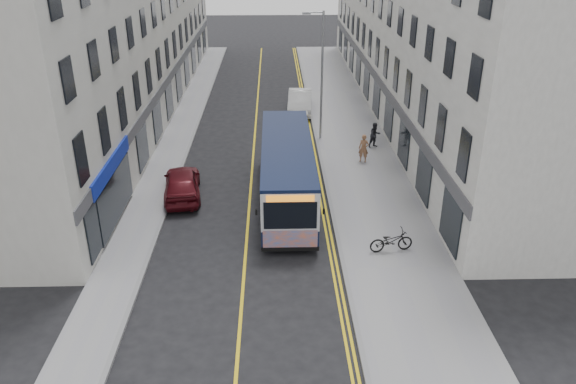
{
  "coord_description": "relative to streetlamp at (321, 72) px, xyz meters",
  "views": [
    {
      "loc": [
        1.24,
        -20.06,
        12.48
      ],
      "look_at": [
        1.86,
        2.81,
        1.6
      ],
      "focal_mm": 35.0,
      "sensor_mm": 36.0,
      "label": 1
    }
  ],
  "objects": [
    {
      "name": "bicycle",
      "position": [
        1.93,
        -13.95,
        -3.78
      ],
      "size": [
        1.93,
        0.92,
        0.97
      ],
      "primitive_type": "imported",
      "rotation": [
        0.0,
        0.0,
        1.73
      ],
      "color": "black",
      "rests_on": "pavement_east"
    },
    {
      "name": "city_bus",
      "position": [
        -2.3,
        -8.87,
        -2.7
      ],
      "size": [
        2.47,
        10.56,
        3.07
      ],
      "color": "black",
      "rests_on": "ground"
    },
    {
      "name": "kerb_east",
      "position": [
        -0.17,
        -2.0,
        -4.32
      ],
      "size": [
        0.18,
        64.0,
        0.13
      ],
      "primitive_type": "cube",
      "color": "slate",
      "rests_on": "ground"
    },
    {
      "name": "streetlamp",
      "position": [
        0.0,
        0.0,
        0.0
      ],
      "size": [
        1.32,
        0.18,
        8.0
      ],
      "color": "gray",
      "rests_on": "ground"
    },
    {
      "name": "road_centre_line",
      "position": [
        -4.17,
        -2.0,
        -4.38
      ],
      "size": [
        0.12,
        64.0,
        0.01
      ],
      "primitive_type": "cube",
      "color": "gold",
      "rests_on": "ground"
    },
    {
      "name": "ground",
      "position": [
        -4.17,
        -14.0,
        -4.38
      ],
      "size": [
        140.0,
        140.0,
        0.0
      ],
      "primitive_type": "plane",
      "color": "black",
      "rests_on": "ground"
    },
    {
      "name": "road_dbl_yellow_inner",
      "position": [
        -0.62,
        -2.0,
        -4.38
      ],
      "size": [
        0.1,
        64.0,
        0.01
      ],
      "primitive_type": "cube",
      "color": "gold",
      "rests_on": "ground"
    },
    {
      "name": "kerb_west",
      "position": [
        -8.17,
        -2.0,
        -4.32
      ],
      "size": [
        0.18,
        64.0,
        0.13
      ],
      "primitive_type": "cube",
      "color": "slate",
      "rests_on": "ground"
    },
    {
      "name": "pedestrian_far",
      "position": [
        3.28,
        -1.74,
        -3.49
      ],
      "size": [
        0.92,
        0.84,
        1.55
      ],
      "primitive_type": "imported",
      "rotation": [
        0.0,
        0.0,
        0.41
      ],
      "color": "black",
      "rests_on": "pavement_east"
    },
    {
      "name": "pavement_east",
      "position": [
        2.08,
        -2.0,
        -4.32
      ],
      "size": [
        4.5,
        64.0,
        0.12
      ],
      "primitive_type": "cube",
      "color": "gray",
      "rests_on": "ground"
    },
    {
      "name": "pedestrian_near",
      "position": [
        2.23,
        -4.07,
        -3.45
      ],
      "size": [
        0.68,
        0.56,
        1.62
      ],
      "primitive_type": "imported",
      "rotation": [
        0.0,
        0.0,
        -0.32
      ],
      "color": "#8D5E40",
      "rests_on": "pavement_east"
    },
    {
      "name": "car_maroon",
      "position": [
        -7.57,
        -8.23,
        -3.63
      ],
      "size": [
        2.34,
        4.64,
        1.51
      ],
      "primitive_type": "imported",
      "rotation": [
        0.0,
        0.0,
        3.27
      ],
      "color": "#510D14",
      "rests_on": "ground"
    },
    {
      "name": "terrace_east",
      "position": [
        7.33,
        7.0,
        2.12
      ],
      "size": [
        6.0,
        46.0,
        13.0
      ],
      "primitive_type": "cube",
      "color": "silver",
      "rests_on": "ground"
    },
    {
      "name": "pavement_west",
      "position": [
        -9.17,
        -2.0,
        -4.32
      ],
      "size": [
        2.0,
        64.0,
        0.12
      ],
      "primitive_type": "cube",
      "color": "gray",
      "rests_on": "ground"
    },
    {
      "name": "car_white",
      "position": [
        -0.97,
        5.95,
        -3.59
      ],
      "size": [
        2.0,
        4.9,
        1.58
      ],
      "primitive_type": "imported",
      "rotation": [
        0.0,
        0.0,
        -0.07
      ],
      "color": "silver",
      "rests_on": "ground"
    },
    {
      "name": "road_dbl_yellow_outer",
      "position": [
        -0.42,
        -2.0,
        -4.38
      ],
      "size": [
        0.1,
        64.0,
        0.01
      ],
      "primitive_type": "cube",
      "color": "gold",
      "rests_on": "ground"
    },
    {
      "name": "terrace_west",
      "position": [
        -13.17,
        7.0,
        2.12
      ],
      "size": [
        6.0,
        46.0,
        13.0
      ],
      "primitive_type": "cube",
      "color": "beige",
      "rests_on": "ground"
    }
  ]
}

